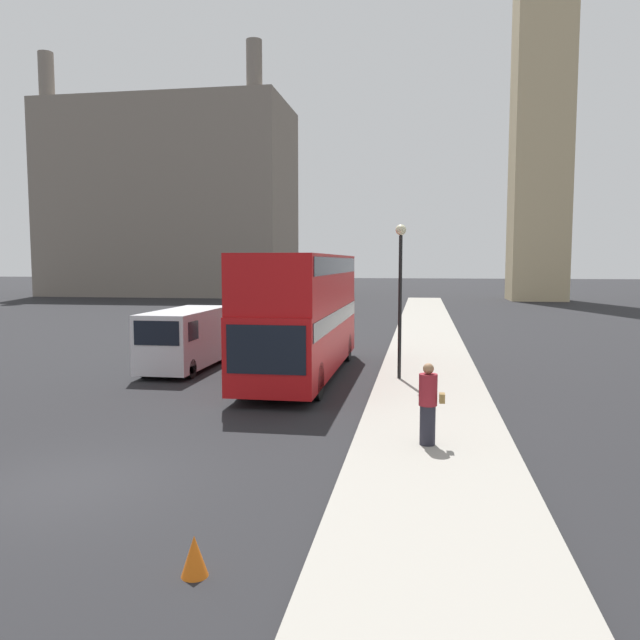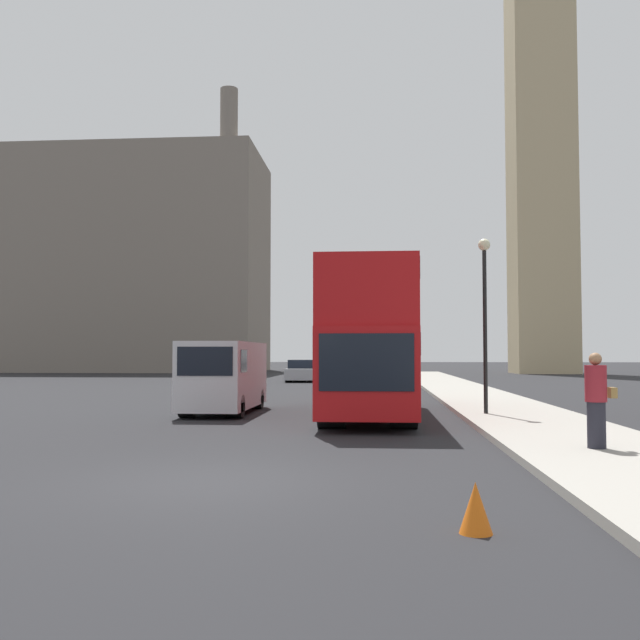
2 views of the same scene
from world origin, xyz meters
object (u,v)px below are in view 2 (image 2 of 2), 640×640
at_px(clock_tower, 539,51).
at_px(street_lamp, 485,297).
at_px(pedestrian, 596,400).
at_px(white_van, 224,375).
at_px(parked_sedan, 302,372).
at_px(red_double_decker_bus, 369,337).

xyz_separation_m(clock_tower, street_lamp, (-12.90, -49.12, -28.21)).
bearing_deg(street_lamp, clock_tower, 75.28).
height_order(pedestrian, street_lamp, street_lamp).
xyz_separation_m(pedestrian, street_lamp, (-0.90, 7.72, 2.58)).
relative_size(white_van, parked_sedan, 1.25).
xyz_separation_m(pedestrian, parked_sedan, (-9.25, 34.70, -0.37)).
bearing_deg(white_van, clock_tower, 66.26).
height_order(clock_tower, white_van, clock_tower).
xyz_separation_m(white_van, parked_sedan, (-0.20, 25.74, -0.56)).
bearing_deg(white_van, parked_sedan, 90.45).
bearing_deg(clock_tower, parked_sedan, -133.84).
bearing_deg(red_double_decker_bus, parked_sedan, 100.52).
bearing_deg(clock_tower, pedestrian, -101.93).
xyz_separation_m(street_lamp, parked_sedan, (-8.36, 26.99, -2.95)).
relative_size(clock_tower, red_double_decker_bus, 5.76).
distance_m(red_double_decker_bus, parked_sedan, 26.85).
relative_size(street_lamp, parked_sedan, 1.22).
relative_size(clock_tower, street_lamp, 11.93).
height_order(clock_tower, street_lamp, clock_tower).
bearing_deg(street_lamp, white_van, 171.32).
bearing_deg(parked_sedan, clock_tower, 46.16).
distance_m(red_double_decker_bus, white_van, 4.88).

